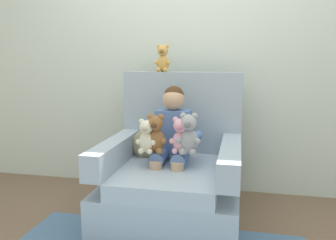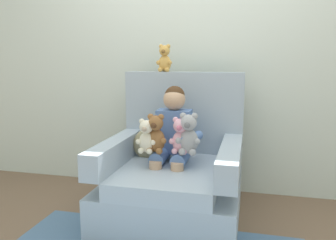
{
  "view_description": "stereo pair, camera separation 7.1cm",
  "coord_description": "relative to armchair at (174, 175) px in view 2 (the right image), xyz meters",
  "views": [
    {
      "loc": [
        0.47,
        -2.38,
        1.19
      ],
      "look_at": [
        -0.02,
        -0.05,
        0.78
      ],
      "focal_mm": 36.15,
      "sensor_mm": 36.0,
      "label": 1
    },
    {
      "loc": [
        0.54,
        -2.36,
        1.19
      ],
      "look_at": [
        -0.02,
        -0.05,
        0.78
      ],
      "focal_mm": 36.15,
      "sensor_mm": 36.0,
      "label": 2
    }
  ],
  "objects": [
    {
      "name": "ground_plane",
      "position": [
        0.0,
        -0.06,
        -0.33
      ],
      "size": [
        8.0,
        8.0,
        0.0
      ],
      "primitive_type": "plane",
      "color": "brown"
    },
    {
      "name": "back_wall",
      "position": [
        0.0,
        0.67,
        0.97
      ],
      "size": [
        6.0,
        0.1,
        2.6
      ],
      "primitive_type": "cube",
      "color": "silver",
      "rests_on": "ground"
    },
    {
      "name": "armchair",
      "position": [
        0.0,
        0.0,
        0.0
      ],
      "size": [
        1.0,
        1.01,
        1.1
      ],
      "color": "#9EADBC",
      "rests_on": "ground"
    },
    {
      "name": "seated_child",
      "position": [
        -0.02,
        0.03,
        0.31
      ],
      "size": [
        0.45,
        0.39,
        0.82
      ],
      "rotation": [
        0.0,
        0.0,
        -0.07
      ],
      "color": "#597AB7",
      "rests_on": "armchair"
    },
    {
      "name": "plush_cream",
      "position": [
        -0.17,
        -0.15,
        0.33
      ],
      "size": [
        0.15,
        0.12,
        0.25
      ],
      "rotation": [
        0.0,
        0.0,
        -0.15
      ],
      "color": "silver",
      "rests_on": "armchair"
    },
    {
      "name": "plush_brown",
      "position": [
        -0.11,
        -0.13,
        0.34
      ],
      "size": [
        0.17,
        0.14,
        0.29
      ],
      "rotation": [
        0.0,
        0.0,
        0.17
      ],
      "color": "brown",
      "rests_on": "armchair"
    },
    {
      "name": "plush_grey",
      "position": [
        0.13,
        -0.11,
        0.35
      ],
      "size": [
        0.18,
        0.14,
        0.3
      ],
      "rotation": [
        0.0,
        0.0,
        -0.34
      ],
      "color": "#9E9EA3",
      "rests_on": "armchair"
    },
    {
      "name": "plush_pink",
      "position": [
        0.07,
        -0.1,
        0.33
      ],
      "size": [
        0.16,
        0.13,
        0.27
      ],
      "rotation": [
        0.0,
        0.0,
        0.0
      ],
      "color": "#EAA8BC",
      "rests_on": "armchair"
    },
    {
      "name": "plush_honey_on_backrest",
      "position": [
        -0.17,
        0.37,
        0.88
      ],
      "size": [
        0.14,
        0.11,
        0.23
      ],
      "rotation": [
        0.0,
        0.0,
        0.24
      ],
      "color": "gold",
      "rests_on": "armchair"
    },
    {
      "name": "throw_pillow",
      "position": [
        -0.24,
        0.13,
        0.2
      ],
      "size": [
        0.28,
        0.17,
        0.26
      ],
      "primitive_type": "ellipsoid",
      "rotation": [
        0.0,
        0.0,
        0.18
      ],
      "color": "#998C66",
      "rests_on": "armchair"
    }
  ]
}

